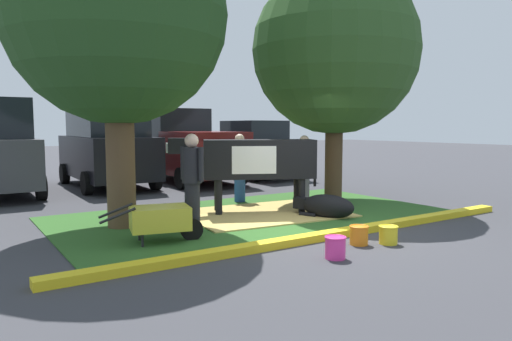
# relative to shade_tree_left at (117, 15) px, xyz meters

# --- Properties ---
(ground_plane) EXTENTS (80.00, 80.00, 0.00)m
(ground_plane) POSITION_rel_shade_tree_left_xyz_m (2.82, -2.20, -3.76)
(ground_plane) COLOR #38383D
(grass_island) EXTENTS (7.83, 4.39, 0.02)m
(grass_island) POSITION_rel_shade_tree_left_xyz_m (2.62, -0.35, -3.75)
(grass_island) COLOR #2D5B23
(grass_island) RESTS_ON ground
(curb_yellow) EXTENTS (9.03, 0.24, 0.12)m
(curb_yellow) POSITION_rel_shade_tree_left_xyz_m (2.62, -2.70, -3.70)
(curb_yellow) COLOR yellow
(curb_yellow) RESTS_ON ground
(hay_bedding) EXTENTS (3.42, 2.71, 0.04)m
(hay_bedding) POSITION_rel_shade_tree_left_xyz_m (2.84, -0.40, -3.74)
(hay_bedding) COLOR tan
(hay_bedding) RESTS_ON ground
(shade_tree_left) EXTENTS (3.87, 3.87, 5.73)m
(shade_tree_left) POSITION_rel_shade_tree_left_xyz_m (0.00, 0.00, 0.00)
(shade_tree_left) COLOR brown
(shade_tree_left) RESTS_ON ground
(shade_tree_right) EXTENTS (3.95, 3.95, 5.59)m
(shade_tree_right) POSITION_rel_shade_tree_left_xyz_m (5.24, 0.12, -0.16)
(shade_tree_right) COLOR #4C3823
(shade_tree_right) RESTS_ON ground
(cow_holstein) EXTENTS (2.95, 1.76, 1.59)m
(cow_holstein) POSITION_rel_shade_tree_left_xyz_m (2.76, -0.15, -2.63)
(cow_holstein) COLOR black
(cow_holstein) RESTS_ON ground
(calf_lying) EXTENTS (0.87, 1.32, 0.48)m
(calf_lying) POSITION_rel_shade_tree_left_xyz_m (3.68, -1.38, -3.52)
(calf_lying) COLOR black
(calf_lying) RESTS_ON ground
(person_handler) EXTENTS (0.34, 0.51, 1.71)m
(person_handler) POSITION_rel_shade_tree_left_xyz_m (0.87, -1.12, -2.84)
(person_handler) COLOR black
(person_handler) RESTS_ON ground
(person_visitor_near) EXTENTS (0.34, 0.52, 1.62)m
(person_visitor_near) POSITION_rel_shade_tree_left_xyz_m (4.37, 0.17, -2.89)
(person_visitor_near) COLOR slate
(person_visitor_near) RESTS_ON ground
(person_visitor_far) EXTENTS (0.47, 0.34, 1.65)m
(person_visitor_far) POSITION_rel_shade_tree_left_xyz_m (3.26, 1.25, -2.88)
(person_visitor_far) COLOR #23478C
(person_visitor_far) RESTS_ON ground
(wheelbarrow) EXTENTS (1.62, 0.84, 0.63)m
(wheelbarrow) POSITION_rel_shade_tree_left_xyz_m (0.16, -1.47, -3.38)
(wheelbarrow) COLOR gold
(wheelbarrow) RESTS_ON ground
(bucket_pink) EXTENTS (0.31, 0.31, 0.31)m
(bucket_pink) POSITION_rel_shade_tree_left_xyz_m (1.84, -3.63, -3.60)
(bucket_pink) COLOR #EA3893
(bucket_pink) RESTS_ON ground
(bucket_orange) EXTENTS (0.30, 0.30, 0.30)m
(bucket_orange) POSITION_rel_shade_tree_left_xyz_m (2.68, -3.25, -3.61)
(bucket_orange) COLOR orange
(bucket_orange) RESTS_ON ground
(bucket_yellow) EXTENTS (0.31, 0.31, 0.29)m
(bucket_yellow) POSITION_rel_shade_tree_left_xyz_m (3.09, -3.47, -3.61)
(bucket_yellow) COLOR yellow
(bucket_yellow) RESTS_ON ground
(suv_black) EXTENTS (2.17, 4.62, 2.52)m
(suv_black) POSITION_rel_shade_tree_left_xyz_m (1.46, 5.99, -2.49)
(suv_black) COLOR black
(suv_black) RESTS_ON ground
(pickup_truck_maroon) EXTENTS (2.27, 5.43, 2.42)m
(pickup_truck_maroon) POSITION_rel_shade_tree_left_xyz_m (4.11, 6.03, -2.65)
(pickup_truck_maroon) COLOR maroon
(pickup_truck_maroon) RESTS_ON ground
(hatchback_white) EXTENTS (2.06, 4.42, 2.02)m
(hatchback_white) POSITION_rel_shade_tree_left_xyz_m (6.70, 5.89, -2.78)
(hatchback_white) COLOR #4C5156
(hatchback_white) RESTS_ON ground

